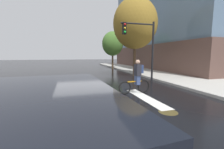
% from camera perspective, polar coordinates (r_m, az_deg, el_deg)
% --- Properties ---
extents(ground_plane, '(120.00, 120.00, 0.00)m').
position_cam_1_polar(ground_plane, '(6.20, -8.70, -10.67)').
color(ground_plane, black).
extents(crosswalk_stripes, '(5.71, 3.22, 0.01)m').
position_cam_1_polar(crosswalk_stripes, '(6.20, -9.19, -10.64)').
color(crosswalk_stripes, silver).
rests_on(crosswalk_stripes, ground).
extents(manhole_cover, '(0.64, 0.64, 0.01)m').
position_cam_1_polar(manhole_cover, '(5.55, 20.64, -13.25)').
color(manhole_cover, '#473D1E').
rests_on(manhole_cover, ground).
extents(cyclist, '(1.71, 0.38, 1.69)m').
position_cam_1_polar(cyclist, '(7.53, 9.45, -0.87)').
color(cyclist, black).
rests_on(cyclist, ground).
extents(traffic_light_near, '(2.47, 0.28, 4.20)m').
position_cam_1_polar(traffic_light_near, '(10.70, 11.50, 12.36)').
color(traffic_light_near, black).
rests_on(traffic_light_near, ground).
extents(fire_hydrant, '(0.33, 0.22, 0.78)m').
position_cam_1_polar(fire_hydrant, '(16.32, 10.32, 2.46)').
color(fire_hydrant, gold).
rests_on(fire_hydrant, sidewalk).
extents(street_tree_near, '(3.90, 3.90, 6.94)m').
position_cam_1_polar(street_tree_near, '(14.15, 8.80, 18.65)').
color(street_tree_near, '#4C3823').
rests_on(street_tree_near, ground).
extents(street_tree_mid, '(2.88, 2.88, 5.12)m').
position_cam_1_polar(street_tree_mid, '(20.94, 0.24, 11.67)').
color(street_tree_mid, '#4C3823').
rests_on(street_tree_mid, ground).
extents(corner_building, '(15.18, 21.57, 14.66)m').
position_cam_1_polar(corner_building, '(26.37, 26.92, 18.41)').
color(corner_building, brown).
rests_on(corner_building, ground).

